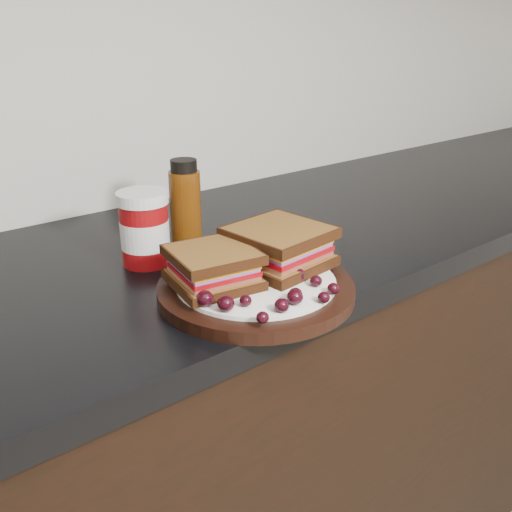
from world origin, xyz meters
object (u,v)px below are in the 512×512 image
at_px(plate, 256,289).
at_px(sandwich_left, 213,267).
at_px(oil_bottle, 185,202).
at_px(condiment_jar, 145,228).

height_order(plate, sandwich_left, sandwich_left).
bearing_deg(oil_bottle, condiment_jar, -160.12).
bearing_deg(plate, oil_bottle, 81.33).
height_order(plate, oil_bottle, oil_bottle).
distance_m(condiment_jar, oil_bottle, 0.11).
height_order(sandwich_left, condiment_jar, condiment_jar).
bearing_deg(oil_bottle, plate, -98.67).
xyz_separation_m(condiment_jar, oil_bottle, (0.10, 0.04, 0.02)).
relative_size(sandwich_left, oil_bottle, 0.75).
relative_size(plate, sandwich_left, 2.51).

